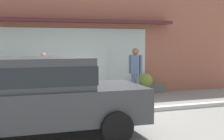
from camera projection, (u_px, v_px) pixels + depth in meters
name	position (u px, v px, depth m)	size (l,w,h in m)	color
ground_plane	(106.00, 113.00, 9.30)	(60.00, 60.00, 0.00)	gray
curb_strip	(109.00, 113.00, 9.11)	(14.00, 0.24, 0.12)	#B2B2AD
storefront	(75.00, 24.00, 12.04)	(14.00, 0.81, 5.34)	#935642
fire_hydrant	(37.00, 95.00, 9.50)	(0.43, 0.40, 0.93)	#4C8C47
pedestrian_with_handbag	(45.00, 76.00, 10.21)	(0.43, 0.56, 1.65)	#8E333D
pedestrian_passerby	(135.00, 69.00, 11.41)	(0.39, 0.33, 1.77)	#475675
parked_car_dark_gray	(37.00, 93.00, 6.82)	(4.29, 2.09, 1.67)	#383A3D
potted_plant_window_right	(145.00, 83.00, 12.65)	(0.59, 0.59, 0.81)	#33473D
potted_plant_trailing_edge	(70.00, 93.00, 11.51)	(0.32, 0.32, 0.47)	#9E6042
potted_plant_corner_tall	(34.00, 90.00, 11.18)	(0.52, 0.52, 0.72)	#33473D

